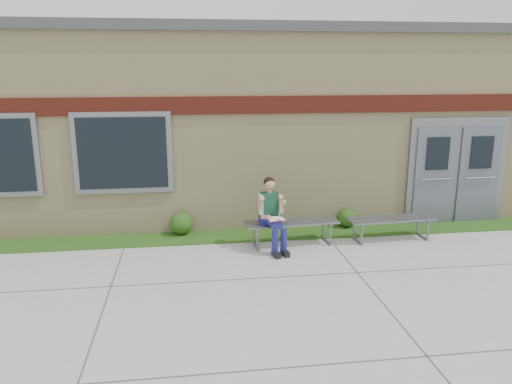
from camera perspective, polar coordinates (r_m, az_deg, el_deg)
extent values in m
plane|color=#9E9E99|center=(7.88, 5.72, -10.99)|extent=(80.00, 80.00, 0.00)
cube|color=#194512|center=(10.24, 2.35, -4.83)|extent=(16.00, 0.80, 0.02)
cube|color=beige|center=(13.11, -0.19, 8.29)|extent=(16.00, 6.00, 4.00)
cube|color=#3F3F42|center=(13.07, -0.19, 17.49)|extent=(16.20, 6.20, 0.20)
cube|color=maroon|center=(10.07, 2.13, 9.94)|extent=(16.00, 0.06, 0.35)
cube|color=slate|center=(10.10, -14.97, 4.34)|extent=(1.90, 0.08, 1.60)
cube|color=black|center=(10.06, -14.99, 4.30)|extent=(1.70, 0.04, 1.40)
cube|color=slate|center=(11.63, 21.88, 2.28)|extent=(2.20, 0.08, 2.30)
cube|color=#535863|center=(11.37, 19.77, 1.70)|extent=(0.92, 0.06, 2.10)
cube|color=#535863|center=(11.87, 24.06, 1.79)|extent=(0.92, 0.06, 2.10)
cube|color=slate|center=(9.58, 4.11, -3.46)|extent=(1.82, 0.64, 0.03)
cube|color=slate|center=(9.54, -0.13, -5.04)|extent=(0.08, 0.50, 0.41)
cube|color=slate|center=(9.82, 8.18, -4.62)|extent=(0.08, 0.50, 0.41)
cube|color=slate|center=(10.17, 15.22, -2.97)|extent=(1.75, 0.58, 0.03)
cube|color=slate|center=(10.00, 11.48, -4.46)|extent=(0.07, 0.48, 0.39)
cube|color=slate|center=(10.53, 18.61, -3.99)|extent=(0.07, 0.48, 0.39)
cube|color=#161755|center=(9.42, 1.47, -3.12)|extent=(0.37, 0.30, 0.16)
cube|color=#0F371A|center=(9.32, 1.53, -1.38)|extent=(0.35, 0.25, 0.45)
sphere|color=tan|center=(9.21, 1.56, 0.94)|extent=(0.24, 0.24, 0.20)
sphere|color=black|center=(9.23, 1.52, 1.08)|extent=(0.25, 0.25, 0.21)
cylinder|color=#161755|center=(9.16, 1.53, -3.50)|extent=(0.23, 0.43, 0.15)
cylinder|color=#161755|center=(9.22, 2.55, -3.39)|extent=(0.23, 0.43, 0.15)
cylinder|color=#161755|center=(9.06, 2.17, -5.82)|extent=(0.12, 0.12, 0.49)
cylinder|color=#161755|center=(9.13, 3.19, -5.69)|extent=(0.12, 0.12, 0.49)
cube|color=black|center=(9.07, 2.32, -7.12)|extent=(0.15, 0.27, 0.10)
cube|color=black|center=(9.14, 3.34, -6.98)|extent=(0.15, 0.27, 0.10)
cylinder|color=tan|center=(9.19, 0.58, -1.23)|extent=(0.13, 0.23, 0.26)
cylinder|color=tan|center=(9.32, 2.72, -1.02)|extent=(0.13, 0.23, 0.26)
cube|color=white|center=(9.06, 2.32, -3.07)|extent=(0.34, 0.27, 0.01)
cube|color=#CD4D71|center=(9.06, 2.32, -3.14)|extent=(0.34, 0.28, 0.01)
sphere|color=#8BC735|center=(9.21, 3.21, -1.16)|extent=(0.08, 0.08, 0.08)
sphere|color=#194512|center=(10.26, -8.52, -3.56)|extent=(0.45, 0.45, 0.45)
sphere|color=#194512|center=(10.78, 10.33, -2.92)|extent=(0.39, 0.39, 0.39)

